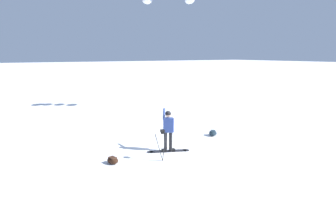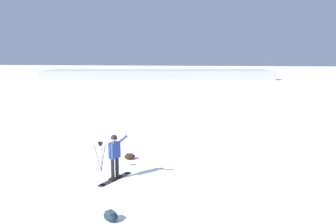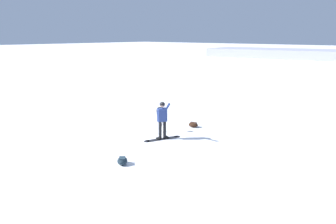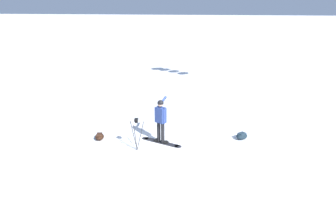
{
  "view_description": "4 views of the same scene",
  "coord_description": "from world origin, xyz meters",
  "views": [
    {
      "loc": [
        6.84,
        9.45,
        4.11
      ],
      "look_at": [
        0.18,
        -1.38,
        1.55
      ],
      "focal_mm": 30.75,
      "sensor_mm": 36.0,
      "label": 1
    },
    {
      "loc": [
        -11.29,
        -4.43,
        4.76
      ],
      "look_at": [
        -0.76,
        -2.89,
        2.96
      ],
      "focal_mm": 35.52,
      "sensor_mm": 36.0,
      "label": 2
    },
    {
      "loc": [
        -9.95,
        -10.13,
        4.76
      ],
      "look_at": [
        0.21,
        -1.33,
        1.5
      ],
      "focal_mm": 34.21,
      "sensor_mm": 36.0,
      "label": 3
    },
    {
      "loc": [
        -1.58,
        11.67,
        5.35
      ],
      "look_at": [
        0.43,
        -0.98,
        1.18
      ],
      "focal_mm": 35.95,
      "sensor_mm": 36.0,
      "label": 4
    }
  ],
  "objects": [
    {
      "name": "ground_plane",
      "position": [
        0.0,
        0.0,
        0.0
      ],
      "size": [
        300.0,
        300.0,
        0.0
      ],
      "primitive_type": "plane",
      "color": "white"
    },
    {
      "name": "snowboarder",
      "position": [
        0.65,
        -0.6,
        1.1
      ],
      "size": [
        0.48,
        0.79,
        1.81
      ],
      "color": "black",
      "rests_on": "ground_plane"
    },
    {
      "name": "snowboard",
      "position": [
        0.65,
        -0.6,
        0.02
      ],
      "size": [
        1.72,
        0.89,
        0.1
      ],
      "color": "black",
      "rests_on": "ground_plane"
    },
    {
      "name": "gear_bag_large",
      "position": [
        -2.57,
        -1.46,
        0.15
      ],
      "size": [
        0.63,
        0.63,
        0.28
      ],
      "color": "#192833",
      "rests_on": "ground_plane"
    },
    {
      "name": "camera_tripod",
      "position": [
        1.43,
        0.24,
        0.92
      ],
      "size": [
        0.54,
        0.48,
        1.27
      ],
      "color": "#262628",
      "rests_on": "ground_plane"
    },
    {
      "name": "gear_bag_small",
      "position": [
        3.2,
        -0.51,
        0.14
      ],
      "size": [
        0.47,
        0.58,
        0.26
      ],
      "color": "black",
      "rests_on": "ground_plane"
    },
    {
      "name": "distant_ridge",
      "position": [
        58.91,
        8.0,
        0.9
      ],
      "size": [
        18.08,
        48.1,
        1.8
      ],
      "color": "#A5A6BF",
      "rests_on": "ground_plane"
    }
  ]
}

